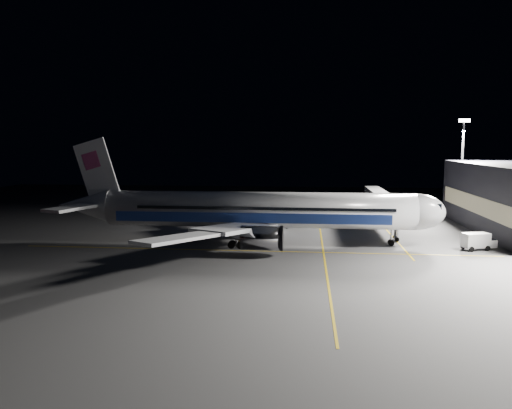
{
  "coord_description": "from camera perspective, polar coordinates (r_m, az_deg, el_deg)",
  "views": [
    {
      "loc": [
        7.45,
        -77.2,
        15.88
      ],
      "look_at": [
        -0.52,
        0.87,
        6.0
      ],
      "focal_mm": 35.0,
      "sensor_mm": 36.0,
      "label": 1
    }
  ],
  "objects": [
    {
      "name": "ground",
      "position": [
        79.17,
        0.31,
        -4.4
      ],
      "size": [
        200.0,
        200.0,
        0.0
      ],
      "primitive_type": "plane",
      "color": "#4C4C4F",
      "rests_on": "ground"
    },
    {
      "name": "guide_line_main",
      "position": [
        78.86,
        7.58,
        -4.5
      ],
      "size": [
        0.25,
        80.0,
        0.01
      ],
      "primitive_type": "cube",
      "color": "gold",
      "rests_on": "ground"
    },
    {
      "name": "guide_line_cross",
      "position": [
        73.33,
        -0.14,
        -5.33
      ],
      "size": [
        70.0,
        0.25,
        0.01
      ],
      "primitive_type": "cube",
      "color": "gold",
      "rests_on": "ground"
    },
    {
      "name": "guide_line_side",
      "position": [
        89.82,
        15.08,
        -3.25
      ],
      "size": [
        0.25,
        40.0,
        0.01
      ],
      "primitive_type": "cube",
      "color": "gold",
      "rests_on": "ground"
    },
    {
      "name": "airliner",
      "position": [
        78.41,
        -0.47,
        -0.68
      ],
      "size": [
        61.48,
        54.22,
        16.64
      ],
      "color": "silver",
      "rests_on": "ground"
    },
    {
      "name": "jet_bridge",
      "position": [
        97.02,
        14.41,
        0.26
      ],
      "size": [
        3.6,
        34.4,
        6.3
      ],
      "color": "#B2B2B7",
      "rests_on": "ground"
    },
    {
      "name": "floodlight_mast_north",
      "position": [
        113.99,
        22.5,
        4.87
      ],
      "size": [
        2.4,
        0.68,
        20.7
      ],
      "color": "#59595E",
      "rests_on": "ground"
    },
    {
      "name": "service_truck",
      "position": [
        80.82,
        24.08,
        -3.81
      ],
      "size": [
        5.29,
        3.4,
        2.53
      ],
      "rotation": [
        0.0,
        0.0,
        0.32
      ],
      "color": "silver",
      "rests_on": "ground"
    },
    {
      "name": "baggage_tug",
      "position": [
        93.33,
        2.11,
        -2.15
      ],
      "size": [
        2.62,
        2.29,
        1.65
      ],
      "rotation": [
        0.0,
        0.0,
        0.24
      ],
      "color": "black",
      "rests_on": "ground"
    },
    {
      "name": "safety_cone_a",
      "position": [
        85.18,
        0.93,
        -3.34
      ],
      "size": [
        0.44,
        0.44,
        0.66
      ],
      "primitive_type": "cone",
      "color": "#E23C09",
      "rests_on": "ground"
    },
    {
      "name": "safety_cone_b",
      "position": [
        91.72,
        2.54,
        -2.64
      ],
      "size": [
        0.34,
        0.34,
        0.51
      ],
      "primitive_type": "cone",
      "color": "#E23C09",
      "rests_on": "ground"
    },
    {
      "name": "safety_cone_c",
      "position": [
        92.7,
        2.23,
        -2.51
      ],
      "size": [
        0.38,
        0.38,
        0.57
      ],
      "primitive_type": "cone",
      "color": "#E23C09",
      "rests_on": "ground"
    }
  ]
}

